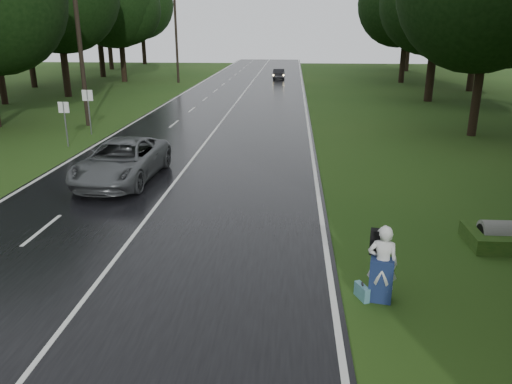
% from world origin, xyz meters
% --- Properties ---
extents(ground, '(160.00, 160.00, 0.00)m').
position_xyz_m(ground, '(0.00, 0.00, 0.00)').
color(ground, '#254313').
rests_on(ground, ground).
extents(road, '(12.00, 140.00, 0.04)m').
position_xyz_m(road, '(0.00, 20.00, 0.02)').
color(road, black).
rests_on(road, ground).
extents(lane_center, '(0.12, 140.00, 0.01)m').
position_xyz_m(lane_center, '(0.00, 20.00, 0.04)').
color(lane_center, silver).
rests_on(lane_center, road).
extents(grey_car, '(2.97, 6.02, 1.64)m').
position_xyz_m(grey_car, '(-2.19, 7.43, 0.86)').
color(grey_car, '#4C4F51').
rests_on(grey_car, road).
extents(far_car, '(1.36, 3.79, 1.24)m').
position_xyz_m(far_car, '(3.01, 50.61, 0.66)').
color(far_car, black).
rests_on(far_car, road).
extents(hitchhiker, '(0.76, 0.71, 1.89)m').
position_xyz_m(hitchhiker, '(6.87, -1.42, 0.88)').
color(hitchhiker, silver).
rests_on(hitchhiker, ground).
extents(suitcase, '(0.32, 0.51, 0.35)m').
position_xyz_m(suitcase, '(6.47, -1.40, 0.18)').
color(suitcase, teal).
rests_on(suitcase, ground).
extents(culvert, '(1.52, 0.76, 0.76)m').
position_xyz_m(culvert, '(11.05, 1.95, 0.00)').
color(culvert, slate).
rests_on(culvert, ground).
extents(utility_pole_mid, '(1.80, 0.28, 10.17)m').
position_xyz_m(utility_pole_mid, '(-8.50, 19.27, 0.00)').
color(utility_pole_mid, black).
rests_on(utility_pole_mid, ground).
extents(utility_pole_far, '(1.80, 0.28, 10.68)m').
position_xyz_m(utility_pole_far, '(-8.50, 45.77, 0.00)').
color(utility_pole_far, black).
rests_on(utility_pole_far, ground).
extents(road_sign_a, '(0.57, 0.10, 2.38)m').
position_xyz_m(road_sign_a, '(-7.20, 13.31, 0.00)').
color(road_sign_a, white).
rests_on(road_sign_a, ground).
extents(road_sign_b, '(0.63, 0.10, 2.62)m').
position_xyz_m(road_sign_b, '(-7.20, 16.51, 0.00)').
color(road_sign_b, white).
rests_on(road_sign_b, ground).
extents(tree_left_e, '(9.75, 9.75, 15.23)m').
position_xyz_m(tree_left_e, '(-15.97, 33.02, 0.00)').
color(tree_left_e, black).
rests_on(tree_left_e, ground).
extents(tree_left_f, '(9.69, 9.69, 15.14)m').
position_xyz_m(tree_left_f, '(-15.13, 46.54, 0.00)').
color(tree_left_f, black).
rests_on(tree_left_f, ground).
extents(tree_right_d, '(9.01, 9.01, 14.07)m').
position_xyz_m(tree_right_d, '(15.35, 17.85, 0.00)').
color(tree_right_d, black).
rests_on(tree_right_d, ground).
extents(tree_right_e, '(9.33, 9.33, 14.58)m').
position_xyz_m(tree_right_e, '(16.46, 32.35, 0.00)').
color(tree_right_e, black).
rests_on(tree_right_e, ground).
extents(tree_right_f, '(9.70, 9.70, 15.15)m').
position_xyz_m(tree_right_f, '(17.28, 47.77, 0.00)').
color(tree_right_f, black).
rests_on(tree_right_f, ground).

